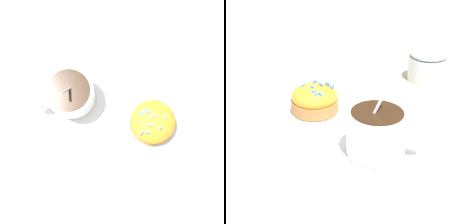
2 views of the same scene
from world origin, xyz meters
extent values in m
plane|color=#C6B793|center=(0.00, 0.00, 0.00)|extent=(3.00, 3.00, 0.00)
cube|color=white|center=(0.00, 0.00, 0.00)|extent=(0.33, 0.31, 0.00)
cylinder|color=white|center=(-0.07, 0.01, 0.03)|extent=(0.08, 0.08, 0.06)
cylinder|color=#331E0F|center=(-0.07, 0.01, 0.06)|extent=(0.07, 0.07, 0.01)
torus|color=white|center=(-0.11, -0.01, 0.03)|extent=(0.04, 0.03, 0.04)
ellipsoid|color=silver|center=(-0.08, -0.01, 0.01)|extent=(0.02, 0.03, 0.01)
cylinder|color=silver|center=(-0.07, 0.02, 0.06)|extent=(0.02, 0.05, 0.08)
cylinder|color=#B2753D|center=(0.07, 0.00, 0.01)|extent=(0.08, 0.08, 0.02)
ellipsoid|color=orange|center=(0.07, 0.00, 0.03)|extent=(0.07, 0.07, 0.03)
cube|color=#4C99EA|center=(0.05, 0.01, 0.04)|extent=(0.01, 0.01, 0.00)
cube|color=#4C99EA|center=(0.09, 0.01, 0.04)|extent=(0.00, 0.01, 0.00)
cube|color=#4C99EA|center=(0.06, 0.01, 0.04)|extent=(0.01, 0.01, 0.00)
cube|color=#4C99EA|center=(0.06, -0.02, 0.04)|extent=(0.01, 0.01, 0.00)
cube|color=#4C99EA|center=(0.07, 0.01, 0.05)|extent=(0.01, 0.01, 0.00)
cube|color=#4C99EA|center=(0.07, -0.01, 0.05)|extent=(0.01, 0.00, 0.00)
cube|color=#4C99EA|center=(0.06, -0.02, 0.05)|extent=(0.01, 0.00, 0.00)
cube|color=#4C99EA|center=(0.08, -0.01, 0.05)|extent=(0.01, 0.01, 0.00)
cube|color=#4C99EA|center=(0.05, 0.01, 0.04)|extent=(0.01, 0.00, 0.00)
camera|label=1|loc=(0.02, -0.06, 0.54)|focal=50.00mm
camera|label=2|loc=(-0.34, 0.34, 0.30)|focal=60.00mm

